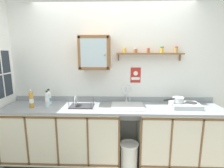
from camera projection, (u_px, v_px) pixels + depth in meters
The scene contains 16 objects.
back_wall at pixel (113, 76), 2.80m from camera, with size 3.94×0.07×2.67m.
lower_cabinet_run at pixel (64, 134), 2.68m from camera, with size 1.77×0.59×0.89m.
lower_cabinet_run_right at pixel (178, 136), 2.62m from camera, with size 1.26×0.59×0.89m.
countertop at pixel (112, 108), 2.57m from camera, with size 3.30×0.62×0.03m, color gray.
backsplash at pixel (113, 99), 2.84m from camera, with size 3.30×0.02×0.08m, color gray.
sink at pixel (127, 108), 2.60m from camera, with size 0.49×0.48×0.47m.
hot_plate_stove at pixel (185, 105), 2.52m from camera, with size 0.41×0.30×0.07m.
saucepan at pixel (178, 100), 2.52m from camera, with size 0.33×0.22×0.08m.
bottle_opaque_white_0 at pixel (49, 98), 2.68m from camera, with size 0.07×0.07×0.24m.
bottle_juice_amber_1 at pixel (31, 99), 2.51m from camera, with size 0.07×0.07×0.28m.
bottle_water_clear_2 at pixel (47, 99), 2.54m from camera, with size 0.07×0.07×0.25m.
dish_rack at pixel (81, 105), 2.58m from camera, with size 0.35×0.26×0.17m.
wall_cabinet at pixel (95, 53), 2.56m from camera, with size 0.46×0.34×0.50m.
spice_shelf at pixel (151, 53), 2.62m from camera, with size 1.03×0.14×0.22m.
warning_sign at pixel (136, 75), 2.75m from camera, with size 0.16×0.01×0.25m.
trash_bin at pixel (129, 156), 2.52m from camera, with size 0.28×0.28×0.42m.
Camera 1 is at (0.08, -2.19, 1.74)m, focal length 27.05 mm.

